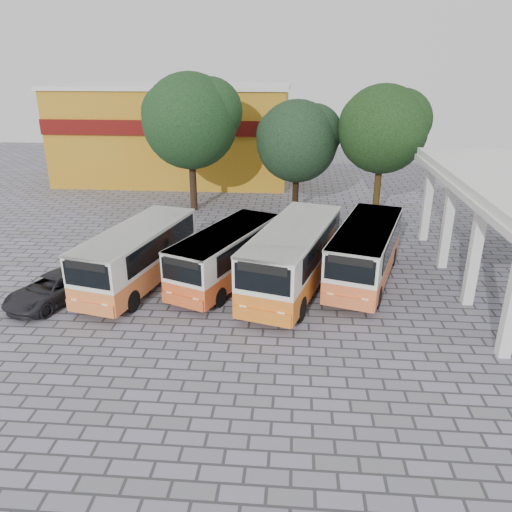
# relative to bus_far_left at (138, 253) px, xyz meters

# --- Properties ---
(ground) EXTENTS (90.00, 90.00, 0.00)m
(ground) POSITION_rel_bus_far_left_xyz_m (7.57, -2.60, -1.67)
(ground) COLOR slate
(ground) RESTS_ON ground
(shophouse_block) EXTENTS (20.40, 10.40, 8.30)m
(shophouse_block) POSITION_rel_bus_far_left_xyz_m (-3.43, 23.39, 2.49)
(shophouse_block) COLOR #AD7614
(shophouse_block) RESTS_ON ground
(bus_far_left) EXTENTS (4.23, 8.44, 2.89)m
(bus_far_left) POSITION_rel_bus_far_left_xyz_m (0.00, 0.00, 0.00)
(bus_far_left) COLOR orange
(bus_far_left) RESTS_ON ground
(bus_centre_left) EXTENTS (4.96, 8.01, 2.69)m
(bus_centre_left) POSITION_rel_bus_far_left_xyz_m (4.20, 0.59, -0.11)
(bus_centre_left) COLOR #DF5621
(bus_centre_left) RESTS_ON ground
(bus_centre_right) EXTENTS (4.91, 9.21, 3.14)m
(bus_centre_right) POSITION_rel_bus_far_left_xyz_m (7.47, 0.05, 0.14)
(bus_centre_right) COLOR orange
(bus_centre_right) RESTS_ON ground
(bus_far_right) EXTENTS (4.66, 8.51, 2.89)m
(bus_far_right) POSITION_rel_bus_far_left_xyz_m (11.00, 1.32, -0.00)
(bus_far_right) COLOR orange
(bus_far_right) RESTS_ON ground
(tree_left) EXTENTS (6.91, 6.58, 9.65)m
(tree_left) POSITION_rel_bus_far_left_xyz_m (0.17, 13.17, 4.89)
(tree_left) COLOR black
(tree_left) RESTS_ON ground
(tree_middle) EXTENTS (5.93, 5.64, 7.88)m
(tree_middle) POSITION_rel_bus_far_left_xyz_m (7.57, 13.25, 3.57)
(tree_middle) COLOR black
(tree_middle) RESTS_ON ground
(tree_right) EXTENTS (6.03, 5.74, 8.98)m
(tree_right) POSITION_rel_bus_far_left_xyz_m (13.11, 11.91, 4.62)
(tree_right) COLOR #422F12
(tree_right) RESTS_ON ground
(parked_car) EXTENTS (3.67, 5.05, 1.28)m
(parked_car) POSITION_rel_bus_far_left_xyz_m (-3.45, -2.10, -1.03)
(parked_car) COLOR black
(parked_car) RESTS_ON ground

